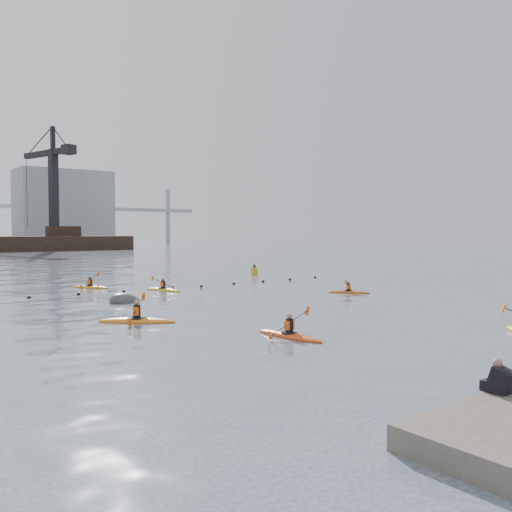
# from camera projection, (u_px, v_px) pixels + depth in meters

# --- Properties ---
(ground) EXTENTS (400.00, 400.00, 0.00)m
(ground) POSITION_uv_depth(u_px,v_px,m) (426.00, 342.00, 19.84)
(ground) COLOR #394454
(ground) RESTS_ON ground
(float_line) EXTENTS (33.24, 0.73, 0.24)m
(float_line) POSITION_uv_depth(u_px,v_px,m) (143.00, 290.00, 37.45)
(float_line) COLOR black
(float_line) RESTS_ON ground
(kayaker_0) EXTENTS (2.26, 3.33, 1.21)m
(kayaker_0) POSITION_uv_depth(u_px,v_px,m) (289.00, 335.00, 20.78)
(kayaker_0) COLOR #D04213
(kayaker_0) RESTS_ON ground
(kayaker_2) EXTENTS (3.14, 2.84, 1.34)m
(kayaker_2) POSITION_uv_depth(u_px,v_px,m) (137.00, 320.00, 24.22)
(kayaker_2) COLOR orange
(kayaker_2) RESTS_ON ground
(kayaker_3) EXTENTS (2.09, 3.15, 1.19)m
(kayaker_3) POSITION_uv_depth(u_px,v_px,m) (163.00, 289.00, 37.31)
(kayaker_3) COLOR gold
(kayaker_3) RESTS_ON ground
(kayaker_4) EXTENTS (2.06, 2.68, 1.08)m
(kayaker_4) POSITION_uv_depth(u_px,v_px,m) (348.00, 292.00, 35.85)
(kayaker_4) COLOR #C45212
(kayaker_4) RESTS_ON ground
(kayaker_5) EXTENTS (2.24, 2.94, 1.21)m
(kayaker_5) POSITION_uv_depth(u_px,v_px,m) (90.00, 287.00, 39.06)
(kayaker_5) COLOR orange
(kayaker_5) RESTS_ON ground
(mooring_buoy) EXTENTS (2.40, 1.61, 1.42)m
(mooring_buoy) POSITION_uv_depth(u_px,v_px,m) (125.00, 302.00, 31.28)
(mooring_buoy) COLOR #404345
(mooring_buoy) RESTS_ON ground
(nav_buoy) EXTENTS (0.64, 0.64, 1.16)m
(nav_buoy) POSITION_uv_depth(u_px,v_px,m) (254.00, 271.00, 51.32)
(nav_buoy) COLOR gold
(nav_buoy) RESTS_ON ground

